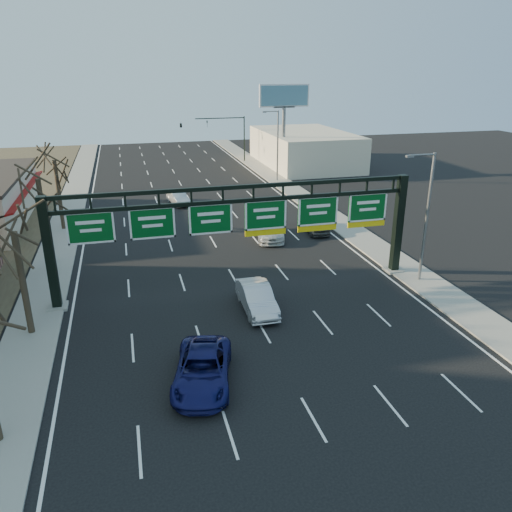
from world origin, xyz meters
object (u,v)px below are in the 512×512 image
object	(u,v)px
car_blue_suv	(203,369)
car_silver_sedan	(257,298)
car_white_wagon	(269,229)
sign_gantry	(241,223)

from	to	relation	value
car_blue_suv	car_silver_sedan	world-z (taller)	car_silver_sedan
car_silver_sedan	car_blue_suv	bearing A→B (deg)	-122.63
car_blue_suv	car_white_wagon	xyz separation A→B (m)	(9.14, 19.99, 0.01)
car_blue_suv	car_white_wagon	distance (m)	21.98
sign_gantry	car_blue_suv	world-z (taller)	sign_gantry
car_blue_suv	car_silver_sedan	size ratio (longest dim) A/B	1.13
car_silver_sedan	car_white_wagon	bearing A→B (deg)	71.38
car_silver_sedan	car_white_wagon	world-z (taller)	car_silver_sedan
car_white_wagon	car_blue_suv	bearing A→B (deg)	-104.62
car_blue_suv	car_white_wagon	size ratio (longest dim) A/B	1.03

